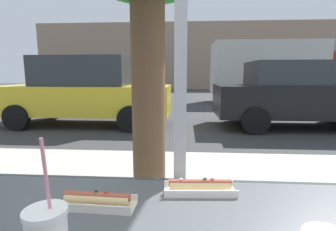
% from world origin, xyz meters
% --- Properties ---
extents(ground_plane, '(60.00, 60.00, 0.00)m').
position_xyz_m(ground_plane, '(0.00, 8.00, 0.00)').
color(ground_plane, '#38383A').
extents(sidewalk_strip, '(16.00, 2.80, 0.14)m').
position_xyz_m(sidewalk_strip, '(0.00, 1.60, 0.07)').
color(sidewalk_strip, '#B2ADA3').
rests_on(sidewalk_strip, ground).
extents(building_facade_far, '(28.00, 1.20, 6.06)m').
position_xyz_m(building_facade_far, '(0.00, 23.55, 3.03)').
color(building_facade_far, gray).
rests_on(building_facade_far, ground).
extents(hotdog_tray_near, '(0.27, 0.11, 0.05)m').
position_xyz_m(hotdog_tray_near, '(0.08, -0.08, 0.97)').
color(hotdog_tray_near, silver).
rests_on(hotdog_tray_near, window_counter).
extents(hotdog_tray_far, '(0.25, 0.10, 0.05)m').
position_xyz_m(hotdog_tray_far, '(-0.26, -0.21, 0.97)').
color(hotdog_tray_far, beige).
rests_on(hotdog_tray_far, window_counter).
extents(parked_car_yellow, '(4.60, 1.89, 1.84)m').
position_xyz_m(parked_car_yellow, '(-2.71, 5.81, 0.92)').
color(parked_car_yellow, gold).
rests_on(parked_car_yellow, ground).
extents(parked_car_black, '(4.25, 1.94, 1.70)m').
position_xyz_m(parked_car_black, '(2.91, 5.81, 0.87)').
color(parked_car_black, black).
rests_on(parked_car_black, ground).
extents(box_truck, '(6.70, 2.44, 2.86)m').
position_xyz_m(box_truck, '(4.52, 11.66, 1.57)').
color(box_truck, beige).
rests_on(box_truck, ground).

